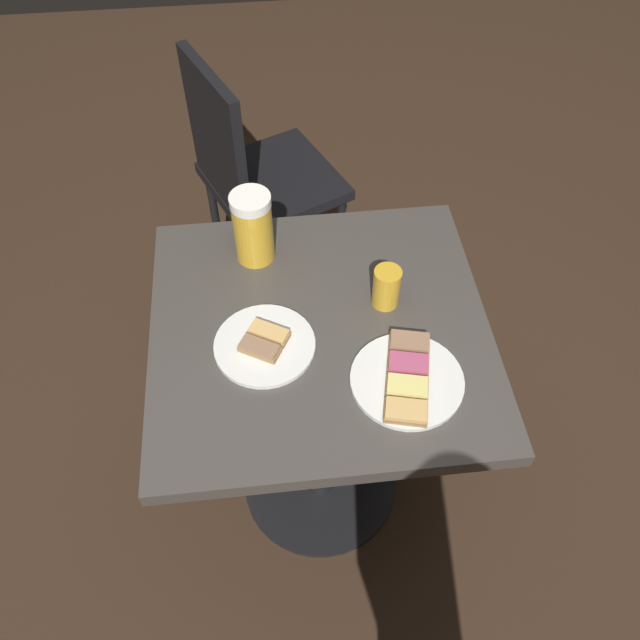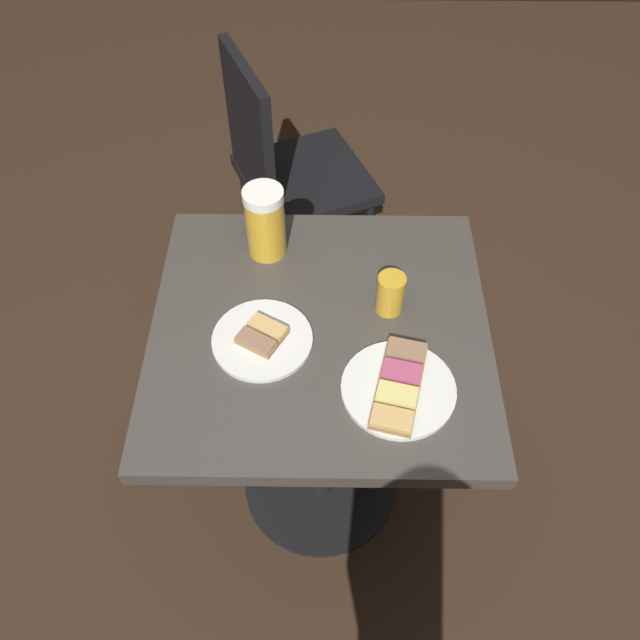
{
  "view_description": "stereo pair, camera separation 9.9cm",
  "coord_description": "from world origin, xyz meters",
  "px_view_note": "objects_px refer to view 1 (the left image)",
  "views": [
    {
      "loc": [
        0.09,
        0.8,
        1.8
      ],
      "look_at": [
        0.0,
        0.0,
        0.78
      ],
      "focal_mm": 36.34,
      "sensor_mm": 36.0,
      "label": 1
    },
    {
      "loc": [
        -0.01,
        0.81,
        1.8
      ],
      "look_at": [
        0.0,
        0.0,
        0.78
      ],
      "focal_mm": 36.34,
      "sensor_mm": 36.0,
      "label": 2
    }
  ],
  "objects_px": {
    "beer_mug": "(252,226)",
    "cafe_chair": "(253,173)",
    "plate_far": "(265,344)",
    "beer_glass_small": "(386,287)",
    "plate_near": "(407,379)"
  },
  "relations": [
    {
      "from": "cafe_chair",
      "to": "plate_far",
      "type": "bearing_deg",
      "value": -23.54
    },
    {
      "from": "plate_near",
      "to": "beer_glass_small",
      "type": "height_order",
      "value": "beer_glass_small"
    },
    {
      "from": "plate_near",
      "to": "plate_far",
      "type": "relative_size",
      "value": 1.08
    },
    {
      "from": "plate_far",
      "to": "beer_glass_small",
      "type": "height_order",
      "value": "beer_glass_small"
    },
    {
      "from": "plate_far",
      "to": "beer_glass_small",
      "type": "xyz_separation_m",
      "value": [
        -0.26,
        -0.09,
        0.04
      ]
    },
    {
      "from": "beer_mug",
      "to": "cafe_chair",
      "type": "bearing_deg",
      "value": -90.29
    },
    {
      "from": "beer_mug",
      "to": "beer_glass_small",
      "type": "distance_m",
      "value": 0.32
    },
    {
      "from": "plate_far",
      "to": "cafe_chair",
      "type": "height_order",
      "value": "cafe_chair"
    },
    {
      "from": "plate_near",
      "to": "plate_far",
      "type": "height_order",
      "value": "same"
    },
    {
      "from": "beer_mug",
      "to": "cafe_chair",
      "type": "xyz_separation_m",
      "value": [
        -0.0,
        -0.59,
        -0.33
      ]
    },
    {
      "from": "plate_near",
      "to": "beer_glass_small",
      "type": "distance_m",
      "value": 0.2
    },
    {
      "from": "beer_glass_small",
      "to": "cafe_chair",
      "type": "xyz_separation_m",
      "value": [
        0.26,
        -0.76,
        -0.29
      ]
    },
    {
      "from": "plate_far",
      "to": "cafe_chair",
      "type": "bearing_deg",
      "value": -89.69
    },
    {
      "from": "plate_near",
      "to": "beer_glass_small",
      "type": "relative_size",
      "value": 2.37
    },
    {
      "from": "plate_far",
      "to": "plate_near",
      "type": "bearing_deg",
      "value": 157.0
    }
  ]
}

